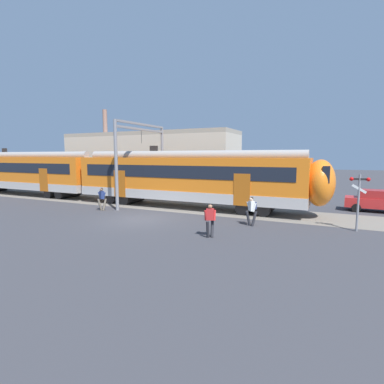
# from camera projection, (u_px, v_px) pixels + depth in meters

# --- Properties ---
(ground_plane) EXTENTS (160.00, 160.00, 0.00)m
(ground_plane) POSITION_uv_depth(u_px,v_px,m) (140.00, 220.00, 18.62)
(ground_plane) COLOR #38383D
(track_bed) EXTENTS (80.00, 4.40, 0.01)m
(track_bed) POSITION_uv_depth(u_px,v_px,m) (79.00, 198.00, 27.76)
(track_bed) COLOR slate
(track_bed) RESTS_ON ground
(commuter_train) EXTENTS (56.65, 3.07, 4.73)m
(commuter_train) POSITION_uv_depth(u_px,v_px,m) (28.00, 172.00, 30.38)
(commuter_train) COLOR #B2ADA8
(commuter_train) RESTS_ON ground
(pedestrian_navy) EXTENTS (0.65, 0.56, 1.67)m
(pedestrian_navy) POSITION_uv_depth(u_px,v_px,m) (102.00, 197.00, 21.57)
(pedestrian_navy) COLOR #6B6051
(pedestrian_navy) RESTS_ON ground
(pedestrian_red) EXTENTS (0.53, 0.70, 1.67)m
(pedestrian_red) POSITION_uv_depth(u_px,v_px,m) (210.00, 218.00, 14.44)
(pedestrian_red) COLOR #28282D
(pedestrian_red) RESTS_ON ground
(pedestrian_white) EXTENTS (0.70, 0.51, 1.67)m
(pedestrian_white) POSITION_uv_depth(u_px,v_px,m) (252.00, 209.00, 16.85)
(pedestrian_white) COLOR #28282D
(pedestrian_white) RESTS_ON ground
(parked_car_red) EXTENTS (4.08, 1.91, 1.54)m
(parked_car_red) POSITION_uv_depth(u_px,v_px,m) (376.00, 201.00, 21.11)
(parked_car_red) COLOR #B22323
(parked_car_red) RESTS_ON ground
(catenary_gantry) EXTENTS (0.24, 6.64, 6.53)m
(catenary_gantry) POSITION_uv_depth(u_px,v_px,m) (142.00, 151.00, 24.19)
(catenary_gantry) COLOR gray
(catenary_gantry) RESTS_ON ground
(crossing_signal) EXTENTS (0.96, 0.22, 3.00)m
(crossing_signal) POSITION_uv_depth(u_px,v_px,m) (359.00, 193.00, 15.47)
(crossing_signal) COLOR gray
(crossing_signal) RESTS_ON ground
(background_building) EXTENTS (19.40, 5.00, 9.20)m
(background_building) POSITION_uv_depth(u_px,v_px,m) (148.00, 163.00, 32.52)
(background_building) COLOR beige
(background_building) RESTS_ON ground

